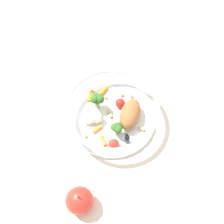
# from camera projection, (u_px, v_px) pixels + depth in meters

# --- Properties ---
(ground_plane) EXTENTS (2.40, 2.40, 0.00)m
(ground_plane) POSITION_uv_depth(u_px,v_px,m) (106.00, 121.00, 0.80)
(ground_plane) COLOR silver
(food_container) EXTENTS (0.25, 0.25, 0.07)m
(food_container) POSITION_uv_depth(u_px,v_px,m) (113.00, 113.00, 0.77)
(food_container) COLOR white
(food_container) RESTS_ON ground_plane
(loose_apple) EXTENTS (0.06, 0.06, 0.08)m
(loose_apple) POSITION_uv_depth(u_px,v_px,m) (79.00, 201.00, 0.66)
(loose_apple) COLOR red
(loose_apple) RESTS_ON ground_plane
(folded_napkin) EXTENTS (0.15, 0.12, 0.01)m
(folded_napkin) POSITION_uv_depth(u_px,v_px,m) (171.00, 59.00, 0.90)
(folded_napkin) COLOR white
(folded_napkin) RESTS_ON ground_plane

